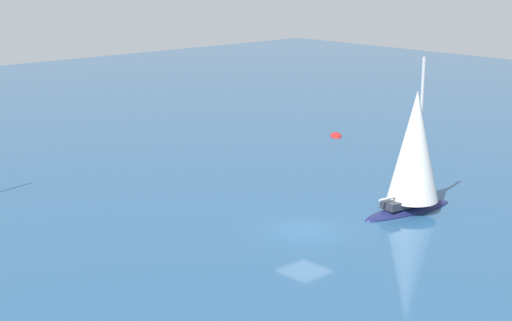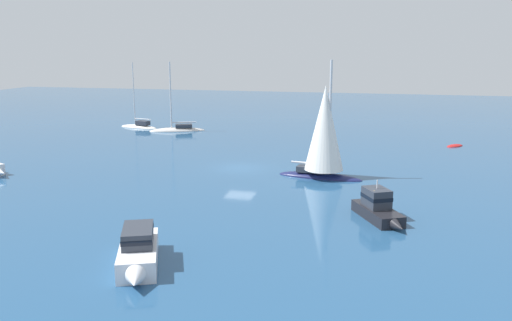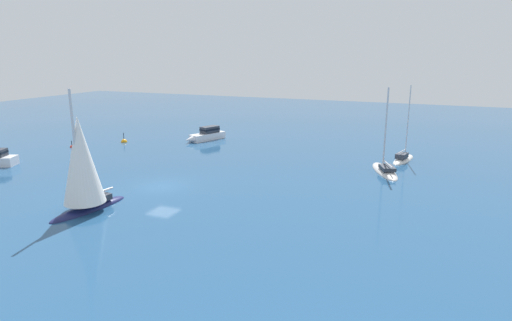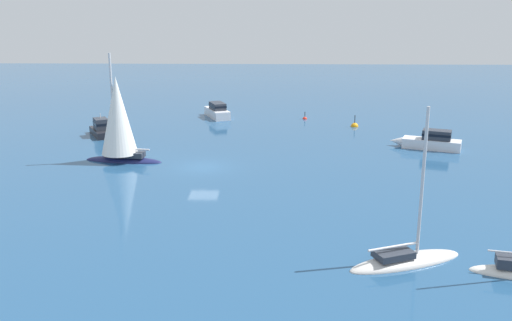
{
  "view_description": "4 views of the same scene",
  "coord_description": "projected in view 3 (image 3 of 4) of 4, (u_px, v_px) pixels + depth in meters",
  "views": [
    {
      "loc": [
        -30.32,
        -29.32,
        15.14
      ],
      "look_at": [
        2.41,
        6.86,
        2.43
      ],
      "focal_mm": 54.32,
      "sensor_mm": 36.0,
      "label": 1
    },
    {
      "loc": [
        12.12,
        -44.25,
        10.55
      ],
      "look_at": [
        1.35,
        0.49,
        0.64
      ],
      "focal_mm": 37.39,
      "sensor_mm": 36.0,
      "label": 2
    },
    {
      "loc": [
        31.75,
        22.77,
        12.01
      ],
      "look_at": [
        -4.15,
        7.69,
        2.28
      ],
      "focal_mm": 30.21,
      "sensor_mm": 36.0,
      "label": 3
    },
    {
      "loc": [
        -5.8,
        48.36,
        14.14
      ],
      "look_at": [
        -4.54,
        0.26,
        0.72
      ],
      "focal_mm": 41.43,
      "sensor_mm": 36.0,
      "label": 4
    }
  ],
  "objects": [
    {
      "name": "yacht_1",
      "position": [
        82.0,
        166.0,
        32.94
      ],
      "size": [
        7.15,
        3.55,
        9.92
      ],
      "rotation": [
        0.0,
        0.0,
        6.15
      ],
      "color": "#191E4C",
      "rests_on": "ground"
    },
    {
      "name": "ground_plane",
      "position": [
        162.0,
        187.0,
        39.86
      ],
      "size": [
        160.0,
        160.0,
        0.0
      ],
      "primitive_type": "plane",
      "color": "navy"
    },
    {
      "name": "mooring_buoy",
      "position": [
        124.0,
        142.0,
        59.77
      ],
      "size": [
        0.85,
        0.85,
        1.72
      ],
      "color": "orange",
      "rests_on": "ground"
    },
    {
      "name": "yacht",
      "position": [
        403.0,
        159.0,
        49.52
      ],
      "size": [
        5.89,
        2.73,
        8.93
      ],
      "rotation": [
        0.0,
        0.0,
        2.91
      ],
      "color": "silver",
      "rests_on": "ground"
    },
    {
      "name": "sloop",
      "position": [
        385.0,
        171.0,
        44.72
      ],
      "size": [
        7.11,
        4.29,
        9.12
      ],
      "rotation": [
        0.0,
        0.0,
        3.53
      ],
      "color": "silver",
      "rests_on": "ground"
    },
    {
      "name": "cabin_cruiser",
      "position": [
        207.0,
        135.0,
        61.13
      ],
      "size": [
        6.72,
        3.56,
        1.88
      ],
      "rotation": [
        0.0,
        0.0,
        5.93
      ],
      "color": "white",
      "rests_on": "ground"
    },
    {
      "name": "channel_buoy",
      "position": [
        72.0,
        147.0,
        56.5
      ],
      "size": [
        0.54,
        0.54,
        1.15
      ],
      "color": "red",
      "rests_on": "ground"
    }
  ]
}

